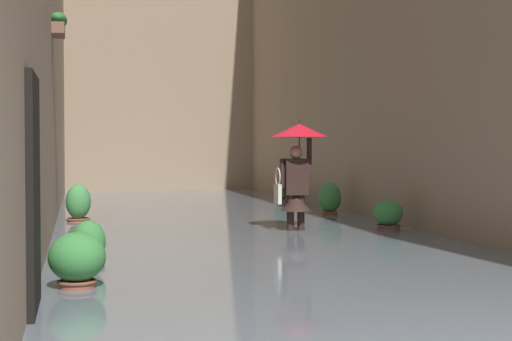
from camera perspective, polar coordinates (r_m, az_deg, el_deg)
ground_plane at (r=14.07m, az=-2.67°, el=-4.67°), size 60.00×60.00×0.00m
flood_water at (r=14.06m, az=-2.67°, el=-4.24°), size 6.61×26.51×0.21m
building_facade_far at (r=25.17m, az=-7.29°, el=7.73°), size 9.41×1.80×8.36m
person_wading at (r=12.60m, az=3.07°, el=0.84°), size 0.94×0.94×2.03m
potted_plant_near_right at (r=14.47m, az=-13.00°, el=-2.72°), size 0.45×0.45×0.89m
potted_plant_far_left at (r=12.76m, az=9.74°, el=-3.58°), size 0.48×0.48×0.72m
potted_plant_mid_right at (r=7.76m, az=-13.09°, el=-6.79°), size 0.56×0.56×0.76m
potted_plant_far_right at (r=9.04m, az=-12.28°, el=-5.89°), size 0.39×0.39×0.75m
potted_plant_mid_left at (r=15.54m, az=5.47°, el=-2.28°), size 0.46×0.46×0.85m
potted_plant_near_left at (r=19.01m, az=1.91°, el=-1.72°), size 0.38×0.38×0.77m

